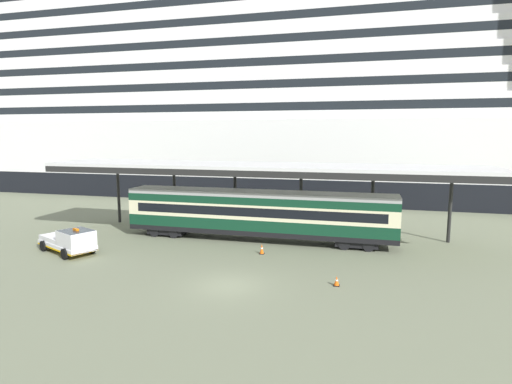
# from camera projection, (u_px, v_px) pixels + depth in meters

# --- Properties ---
(ground_plane) EXTENTS (400.00, 400.00, 0.00)m
(ground_plane) POSITION_uv_depth(u_px,v_px,m) (229.00, 286.00, 24.18)
(ground_plane) COLOR #6B725A
(cruise_ship) EXTENTS (130.93, 25.20, 39.47)m
(cruise_ship) POSITION_uv_depth(u_px,v_px,m) (223.00, 104.00, 65.21)
(cruise_ship) COLOR black
(cruise_ship) RESTS_ON ground
(platform_canopy) EXTENTS (36.33, 6.47, 6.28)m
(platform_canopy) POSITION_uv_depth(u_px,v_px,m) (259.00, 168.00, 34.04)
(platform_canopy) COLOR silver
(platform_canopy) RESTS_ON ground
(train_carriage) EXTENTS (22.14, 2.81, 4.11)m
(train_carriage) POSITION_uv_depth(u_px,v_px,m) (258.00, 213.00, 34.12)
(train_carriage) COLOR black
(train_carriage) RESTS_ON ground
(service_truck) EXTENTS (5.57, 4.00, 2.02)m
(service_truck) POSITION_uv_depth(u_px,v_px,m) (70.00, 240.00, 30.53)
(service_truck) COLOR white
(service_truck) RESTS_ON ground
(traffic_cone_near) EXTENTS (0.36, 0.36, 0.59)m
(traffic_cone_near) POSITION_uv_depth(u_px,v_px,m) (337.00, 281.00, 24.10)
(traffic_cone_near) COLOR black
(traffic_cone_near) RESTS_ON ground
(traffic_cone_mid) EXTENTS (0.36, 0.36, 0.76)m
(traffic_cone_mid) POSITION_uv_depth(u_px,v_px,m) (262.00, 249.00, 30.49)
(traffic_cone_mid) COLOR black
(traffic_cone_mid) RESTS_ON ground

